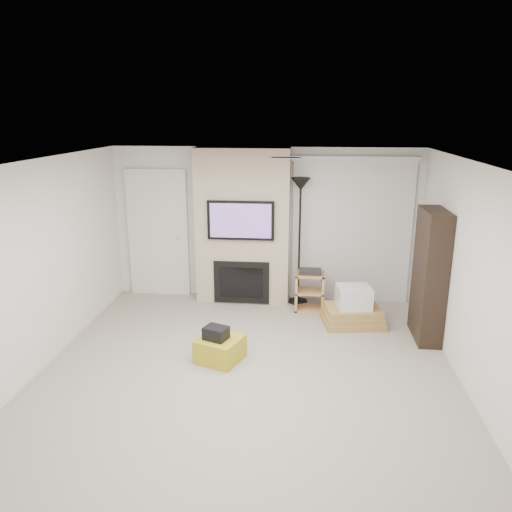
# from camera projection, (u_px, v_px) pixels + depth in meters

# --- Properties ---
(floor) EXTENTS (5.00, 5.50, 0.00)m
(floor) POSITION_uv_depth(u_px,v_px,m) (246.00, 377.00, 5.91)
(floor) COLOR #A09688
(floor) RESTS_ON ground
(ceiling) EXTENTS (5.00, 5.50, 0.00)m
(ceiling) POSITION_uv_depth(u_px,v_px,m) (245.00, 164.00, 5.22)
(ceiling) COLOR white
(ceiling) RESTS_ON wall_back
(wall_back) EXTENTS (5.00, 0.00, 2.50)m
(wall_back) POSITION_uv_depth(u_px,v_px,m) (265.00, 224.00, 8.19)
(wall_back) COLOR silver
(wall_back) RESTS_ON ground
(wall_front) EXTENTS (5.00, 0.00, 2.50)m
(wall_front) POSITION_uv_depth(u_px,v_px,m) (190.00, 424.00, 2.93)
(wall_front) COLOR silver
(wall_front) RESTS_ON ground
(wall_left) EXTENTS (0.00, 5.50, 2.50)m
(wall_left) POSITION_uv_depth(u_px,v_px,m) (32.00, 270.00, 5.80)
(wall_left) COLOR silver
(wall_left) RESTS_ON ground
(wall_right) EXTENTS (0.00, 5.50, 2.50)m
(wall_right) POSITION_uv_depth(u_px,v_px,m) (478.00, 284.00, 5.33)
(wall_right) COLOR silver
(wall_right) RESTS_ON ground
(hvac_vent) EXTENTS (0.35, 0.18, 0.01)m
(hvac_vent) POSITION_uv_depth(u_px,v_px,m) (286.00, 158.00, 5.95)
(hvac_vent) COLOR silver
(hvac_vent) RESTS_ON ceiling
(ottoman) EXTENTS (0.65, 0.65, 0.30)m
(ottoman) POSITION_uv_depth(u_px,v_px,m) (220.00, 349.00, 6.27)
(ottoman) COLOR #AF9A20
(ottoman) RESTS_ON floor
(black_bag) EXTENTS (0.34, 0.31, 0.16)m
(black_bag) POSITION_uv_depth(u_px,v_px,m) (216.00, 333.00, 6.19)
(black_bag) COLOR black
(black_bag) RESTS_ON ottoman
(fireplace_wall) EXTENTS (1.50, 0.47, 2.50)m
(fireplace_wall) POSITION_uv_depth(u_px,v_px,m) (243.00, 228.00, 8.03)
(fireplace_wall) COLOR tan
(fireplace_wall) RESTS_ON floor
(entry_door) EXTENTS (1.02, 0.11, 2.14)m
(entry_door) POSITION_uv_depth(u_px,v_px,m) (158.00, 234.00, 8.38)
(entry_door) COLOR silver
(entry_door) RESTS_ON floor
(vertical_blinds) EXTENTS (1.98, 0.10, 2.37)m
(vertical_blinds) POSITION_uv_depth(u_px,v_px,m) (352.00, 225.00, 8.00)
(vertical_blinds) COLOR silver
(vertical_blinds) RESTS_ON floor
(floor_lamp) EXTENTS (0.30, 0.30, 2.05)m
(floor_lamp) POSITION_uv_depth(u_px,v_px,m) (300.00, 206.00, 7.80)
(floor_lamp) COLOR black
(floor_lamp) RESTS_ON floor
(av_stand) EXTENTS (0.45, 0.38, 0.66)m
(av_stand) POSITION_uv_depth(u_px,v_px,m) (309.00, 289.00, 7.86)
(av_stand) COLOR tan
(av_stand) RESTS_ON floor
(box_stack) EXTENTS (0.95, 0.77, 0.58)m
(box_stack) POSITION_uv_depth(u_px,v_px,m) (353.00, 310.00, 7.35)
(box_stack) COLOR #A57F42
(box_stack) RESTS_ON floor
(bookshelf) EXTENTS (0.30, 0.80, 1.80)m
(bookshelf) POSITION_uv_depth(u_px,v_px,m) (430.00, 276.00, 6.72)
(bookshelf) COLOR black
(bookshelf) RESTS_ON floor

